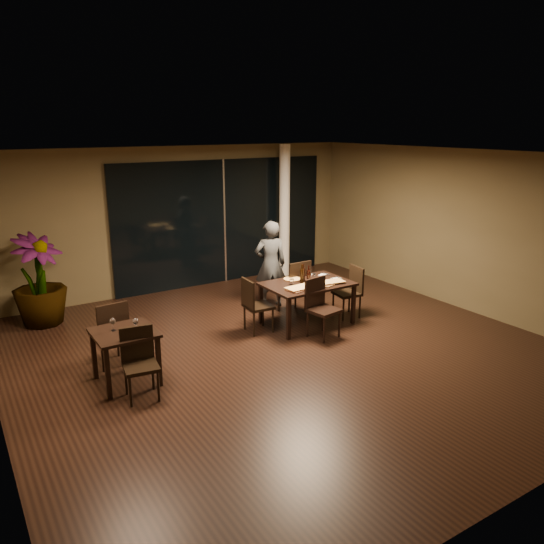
{
  "coord_description": "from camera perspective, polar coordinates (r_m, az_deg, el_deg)",
  "views": [
    {
      "loc": [
        -4.24,
        -6.36,
        3.43
      ],
      "look_at": [
        0.28,
        0.82,
        1.05
      ],
      "focal_mm": 35.0,
      "sensor_mm": 36.0,
      "label": 1
    }
  ],
  "objects": [
    {
      "name": "diner",
      "position": [
        10.13,
        -0.17,
        0.85
      ],
      "size": [
        0.66,
        0.54,
        1.68
      ],
      "primitive_type": "imported",
      "rotation": [
        0.0,
        0.0,
        2.82
      ],
      "color": "#2E3033",
      "rests_on": "ground"
    },
    {
      "name": "oblong_pizza_right",
      "position": [
        9.27,
        6.26,
        -1.09
      ],
      "size": [
        0.51,
        0.29,
        0.02
      ],
      "primitive_type": null,
      "rotation": [
        0.0,
        0.0,
        -0.14
      ],
      "color": "maroon",
      "rests_on": "pizza_board_right"
    },
    {
      "name": "chair_main_far",
      "position": [
        9.79,
        2.61,
        -1.34
      ],
      "size": [
        0.48,
        0.48,
        1.02
      ],
      "rotation": [
        0.0,
        0.0,
        3.15
      ],
      "color": "black",
      "rests_on": "ground"
    },
    {
      "name": "chair_main_left",
      "position": [
        8.93,
        -1.95,
        -3.31
      ],
      "size": [
        0.46,
        0.46,
        0.94
      ],
      "rotation": [
        0.0,
        0.0,
        1.51
      ],
      "color": "black",
      "rests_on": "ground"
    },
    {
      "name": "bottle_a",
      "position": [
        9.25,
        3.24,
        -0.16
      ],
      "size": [
        0.07,
        0.07,
        0.33
      ],
      "primitive_type": null,
      "color": "black",
      "rests_on": "main_table"
    },
    {
      "name": "window_panel",
      "position": [
        11.76,
        -5.22,
        5.42
      ],
      "size": [
        5.0,
        0.06,
        2.7
      ],
      "primitive_type": "cube",
      "color": "black",
      "rests_on": "ground"
    },
    {
      "name": "side_table",
      "position": [
        7.46,
        -15.6,
        -7.06
      ],
      "size": [
        0.8,
        0.8,
        0.75
      ],
      "color": "black",
      "rests_on": "ground"
    },
    {
      "name": "ceiling",
      "position": [
        7.66,
        1.53,
        12.58
      ],
      "size": [
        8.0,
        8.0,
        0.04
      ],
      "primitive_type": "cube",
      "color": "silver",
      "rests_on": "wall_back"
    },
    {
      "name": "side_napkin",
      "position": [
        7.23,
        -15.09,
        -6.61
      ],
      "size": [
        0.2,
        0.14,
        0.01
      ],
      "primitive_type": "cube",
      "rotation": [
        0.0,
        0.0,
        0.2
      ],
      "color": "white",
      "rests_on": "side_table"
    },
    {
      "name": "potted_plant",
      "position": [
        10.06,
        -23.81,
        -0.81
      ],
      "size": [
        1.23,
        1.23,
        1.62
      ],
      "primitive_type": "imported",
      "rotation": [
        0.0,
        0.0,
        0.61
      ],
      "color": "#194B19",
      "rests_on": "ground"
    },
    {
      "name": "oblong_pizza_left",
      "position": [
        8.94,
        3.17,
        -1.66
      ],
      "size": [
        0.54,
        0.29,
        0.02
      ],
      "primitive_type": null,
      "rotation": [
        0.0,
        0.0,
        0.08
      ],
      "color": "maroon",
      "rests_on": "pizza_board_left"
    },
    {
      "name": "pizza_board_right",
      "position": [
        9.27,
        6.26,
        -1.19
      ],
      "size": [
        0.55,
        0.39,
        0.01
      ],
      "primitive_type": "cube",
      "rotation": [
        0.0,
        0.0,
        0.31
      ],
      "color": "#4E3119",
      "rests_on": "main_table"
    },
    {
      "name": "chair_main_near",
      "position": [
        8.81,
        5.18,
        -3.48
      ],
      "size": [
        0.53,
        0.53,
        0.99
      ],
      "rotation": [
        0.0,
        0.0,
        0.17
      ],
      "color": "black",
      "rests_on": "ground"
    },
    {
      "name": "pizza_board_left",
      "position": [
        8.94,
        3.17,
        -1.76
      ],
      "size": [
        0.59,
        0.39,
        0.01
      ],
      "primitive_type": "cube",
      "rotation": [
        0.0,
        0.0,
        0.24
      ],
      "color": "#462616",
      "rests_on": "main_table"
    },
    {
      "name": "column",
      "position": [
        12.17,
        1.35,
        6.54
      ],
      "size": [
        0.24,
        0.24,
        3.0
      ],
      "primitive_type": "cylinder",
      "color": "white",
      "rests_on": "ground"
    },
    {
      "name": "wall_right",
      "position": [
        10.63,
        20.01,
        4.25
      ],
      "size": [
        0.1,
        8.0,
        3.0
      ],
      "primitive_type": "cube",
      "color": "#4D4329",
      "rests_on": "ground"
    },
    {
      "name": "wall_front",
      "position": [
        5.2,
        27.24,
        -7.98
      ],
      "size": [
        8.0,
        0.1,
        3.0
      ],
      "primitive_type": "cube",
      "color": "#4D4329",
      "rests_on": "ground"
    },
    {
      "name": "napkin_near",
      "position": [
        9.54,
        6.93,
        -0.73
      ],
      "size": [
        0.19,
        0.13,
        0.01
      ],
      "primitive_type": "cube",
      "rotation": [
        0.0,
        0.0,
        -0.15
      ],
      "color": "silver",
      "rests_on": "main_table"
    },
    {
      "name": "wall_back",
      "position": [
        11.41,
        -9.94,
        5.69
      ],
      "size": [
        8.0,
        0.1,
        3.0
      ],
      "primitive_type": "cube",
      "color": "#4D4329",
      "rests_on": "ground"
    },
    {
      "name": "napkin_far",
      "position": [
        9.77,
        5.48,
        -0.3
      ],
      "size": [
        0.21,
        0.17,
        0.01
      ],
      "primitive_type": "cube",
      "rotation": [
        0.0,
        0.0,
        0.44
      ],
      "color": "white",
      "rests_on": "main_table"
    },
    {
      "name": "chair_side_near",
      "position": [
        7.12,
        -14.09,
        -9.04
      ],
      "size": [
        0.49,
        0.49,
        0.92
      ],
      "rotation": [
        0.0,
        0.0,
        -0.15
      ],
      "color": "black",
      "rests_on": "ground"
    },
    {
      "name": "ground",
      "position": [
        8.38,
        1.38,
        -8.51
      ],
      "size": [
        8.0,
        8.0,
        0.0
      ],
      "primitive_type": "plane",
      "color": "black",
      "rests_on": "ground"
    },
    {
      "name": "round_pizza",
      "position": [
        9.45,
        2.18,
        -0.78
      ],
      "size": [
        0.3,
        0.3,
        0.01
      ],
      "primitive_type": "cylinder",
      "color": "#C63F16",
      "rests_on": "main_table"
    },
    {
      "name": "wine_glass_b",
      "position": [
        7.36,
        -14.45,
        -5.54
      ],
      "size": [
        0.07,
        0.07,
        0.16
      ],
      "primitive_type": null,
      "color": "white",
      "rests_on": "side_table"
    },
    {
      "name": "main_table",
      "position": [
        9.29,
        3.82,
        -1.62
      ],
      "size": [
        1.5,
        1.0,
        0.75
      ],
      "color": "black",
      "rests_on": "ground"
    },
    {
      "name": "chair_side_far",
      "position": [
        8.03,
        -16.93,
        -6.02
      ],
      "size": [
        0.5,
        0.5,
        1.0
      ],
      "rotation": [
        0.0,
        0.0,
        3.24
      ],
      "color": "black",
      "rests_on": "ground"
    },
    {
      "name": "tumbler_left",
      "position": [
        9.17,
        2.14,
        -1.04
      ],
      "size": [
        0.08,
        0.08,
        0.09
      ],
      "primitive_type": "cylinder",
      "color": "white",
      "rests_on": "main_table"
    },
    {
      "name": "wine_glass_a",
      "position": [
        7.44,
        -16.73,
        -5.45
      ],
      "size": [
        0.08,
        0.08,
        0.17
      ],
      "primitive_type": null,
      "color": "white",
      "rests_on": "side_table"
    },
    {
      "name": "bottle_c",
      "position": [
        9.31,
        3.36,
        -0.09
      ],
      "size": [
        0.07,
        0.07,
        0.31
      ],
      "primitive_type": null,
      "color": "black",
      "rests_on": "main_table"
    },
    {
      "name": "chair_main_right",
      "position": [
        9.8,
        8.48,
        -1.79
      ],
      "size": [
        0.48,
        0.48,
        0.93
      ],
      "rotation": [
        0.0,
        0.0,
        -1.7
      ],
      "color": "black",
      "rests_on": "ground"
    },
    {
      "name": "bottle_b",
      "position": [
        9.27,
        3.96,
        -0.21
      ],
      "size": [
        0.07,
        0.07,
        0.3
      ],
      "primitive_type": null,
      "color": "black",
      "rests_on": "main_table"
    },
    {
      "name": "tumbler_right",
      "position": [
        9.53,
        4.47,
        -0.43
      ],
      "size": [
        0.08,
        0.08,
        0.1
      ],
      "primitive_type": "cylinder",
      "color": "white",
      "rests_on": "main_table"
    }
  ]
}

